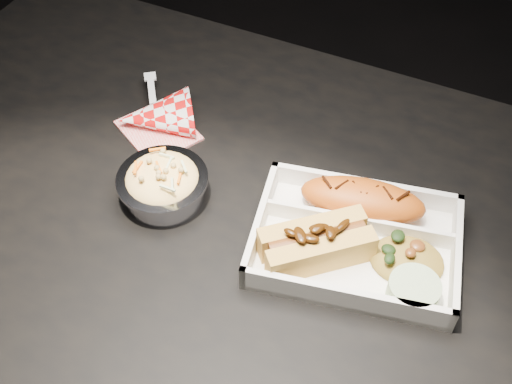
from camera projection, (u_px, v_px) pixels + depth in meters
dining_table at (232, 268)px, 0.89m from camera, size 1.20×0.80×0.75m
food_tray at (355, 243)px, 0.80m from camera, size 0.28×0.23×0.04m
fried_pastry at (363, 200)px, 0.82m from camera, size 0.17×0.10×0.05m
hotdog at (316, 242)px, 0.77m from camera, size 0.14×0.13×0.06m
fried_rice_mound at (408, 255)px, 0.77m from camera, size 0.10×0.09×0.03m
cupcake_liner at (413, 291)px, 0.74m from camera, size 0.06×0.06×0.03m
foil_coleslaw_cup at (163, 182)px, 0.84m from camera, size 0.12×0.12×0.06m
napkin_fork at (155, 117)px, 0.94m from camera, size 0.15×0.16×0.10m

